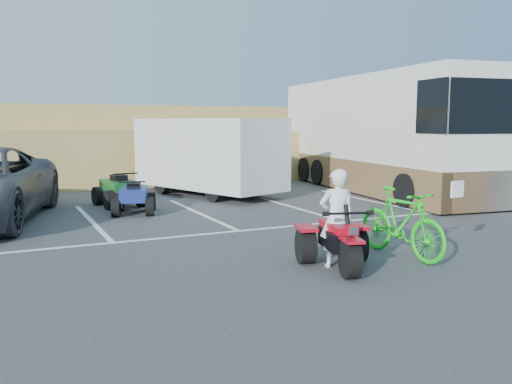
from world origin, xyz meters
name	(u,v)px	position (x,y,z in m)	size (l,w,h in m)	color
ground	(294,255)	(0.00, 0.00, 0.00)	(100.00, 100.00, 0.00)	#38383B
parking_stripes	(244,216)	(0.87, 4.07, 0.00)	(28.00, 5.16, 0.01)	white
grass_embankment	(116,144)	(0.00, 15.48, 1.42)	(40.00, 8.50, 3.10)	olive
red_trike_atv	(339,269)	(0.21, -1.10, 0.00)	(1.16, 1.55, 1.01)	#B00A1A
rider	(337,218)	(0.25, -0.96, 0.80)	(0.58, 0.38, 1.60)	white
green_dirt_bike	(401,223)	(1.63, -0.89, 0.61)	(0.57, 2.02, 1.21)	#14BF19
cargo_trailer	(208,154)	(1.49, 8.26, 1.33)	(3.75, 5.67, 2.46)	silver
rv_motorhome	(379,143)	(7.27, 6.91, 1.65)	(4.08, 10.83, 3.80)	silver
quad_atv_blue	(135,213)	(-1.51, 5.68, 0.00)	(1.03, 1.38, 0.90)	navy
quad_atv_green	(120,206)	(-1.60, 7.17, 0.00)	(1.12, 1.51, 0.98)	#13571D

